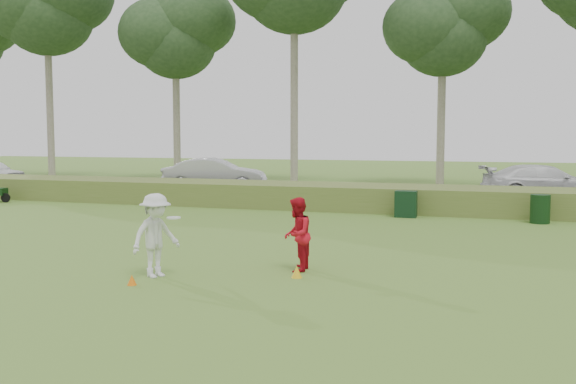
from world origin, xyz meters
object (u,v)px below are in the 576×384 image
(player_white, at_px, (156,235))
(cone_orange, at_px, (132,280))
(utility_cabinet, at_px, (406,204))
(trash_bin, at_px, (540,209))
(cone_yellow, at_px, (297,272))
(car_mid, at_px, (215,175))
(car_right, at_px, (544,182))
(player_red, at_px, (297,234))

(player_white, height_order, cone_orange, player_white)
(utility_cabinet, height_order, trash_bin, trash_bin)
(trash_bin, bearing_deg, cone_yellow, -116.37)
(player_white, height_order, utility_cabinet, player_white)
(utility_cabinet, relative_size, trash_bin, 0.99)
(car_mid, bearing_deg, cone_yellow, -165.90)
(cone_yellow, height_order, trash_bin, trash_bin)
(player_white, bearing_deg, trash_bin, -10.72)
(cone_yellow, xyz_separation_m, trash_bin, (4.91, 9.89, 0.34))
(cone_orange, height_order, car_right, car_right)
(player_white, distance_m, utility_cabinet, 11.36)
(trash_bin, bearing_deg, cone_orange, -123.61)
(car_right, bearing_deg, player_white, 140.80)
(player_red, xyz_separation_m, cone_orange, (-2.52, -2.15, -0.66))
(player_red, distance_m, utility_cabinet, 9.51)
(player_red, xyz_separation_m, car_right, (5.61, 16.58, 0.05))
(player_white, distance_m, car_right, 19.71)
(cone_yellow, distance_m, car_right, 18.02)
(utility_cabinet, distance_m, car_mid, 11.99)
(cone_orange, distance_m, car_mid, 19.29)
(player_white, relative_size, trash_bin, 1.80)
(cone_orange, xyz_separation_m, utility_cabinet, (3.37, 11.61, 0.35))
(trash_bin, height_order, car_mid, car_mid)
(cone_yellow, bearing_deg, player_red, 107.34)
(player_white, distance_m, player_red, 2.81)
(player_white, height_order, car_right, player_white)
(player_red, height_order, cone_yellow, player_red)
(cone_yellow, height_order, car_right, car_right)
(cone_orange, relative_size, car_right, 0.04)
(cone_orange, relative_size, cone_yellow, 0.83)
(utility_cabinet, xyz_separation_m, car_mid, (-10.11, 6.45, 0.43))
(utility_cabinet, xyz_separation_m, trash_bin, (4.24, -0.16, 0.01))
(cone_yellow, bearing_deg, utility_cabinet, 86.19)
(player_red, bearing_deg, cone_orange, -55.27)
(utility_cabinet, bearing_deg, cone_orange, -106.67)
(player_red, relative_size, utility_cabinet, 1.68)
(player_white, relative_size, cone_orange, 8.46)
(player_white, relative_size, car_right, 0.32)
(cone_orange, xyz_separation_m, car_right, (8.14, 18.73, 0.71))
(player_red, distance_m, trash_bin, 10.61)
(cone_orange, xyz_separation_m, trash_bin, (7.61, 11.45, 0.36))
(player_red, height_order, car_mid, car_mid)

